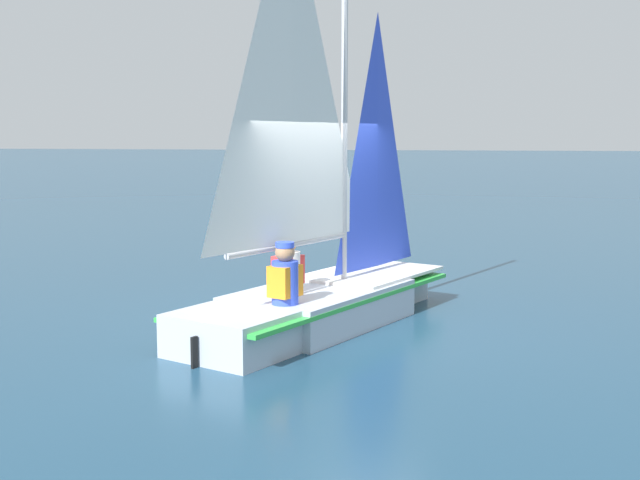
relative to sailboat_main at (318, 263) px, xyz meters
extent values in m
plane|color=navy|center=(0.03, -0.01, -0.78)|extent=(260.00, 260.00, 0.00)
cube|color=#B2BCCC|center=(0.03, -0.01, -0.55)|extent=(2.75, 2.17, 0.47)
cube|color=#B2BCCC|center=(1.62, -0.64, -0.55)|extent=(1.22, 1.08, 0.47)
cube|color=#B2BCCC|center=(-1.55, 0.62, -0.55)|extent=(1.37, 1.46, 0.47)
cube|color=green|center=(0.03, -0.01, -0.40)|extent=(4.50, 2.88, 0.05)
cube|color=silver|center=(1.15, -0.46, -0.29)|extent=(2.30, 1.91, 0.04)
cylinder|color=#B7B7BC|center=(0.54, -0.22, 2.10)|extent=(0.08, 0.08, 4.82)
cylinder|color=#B7B7BC|center=(-0.53, 0.21, 0.30)|extent=(2.16, 0.92, 0.07)
pyramid|color=white|center=(-0.53, 0.21, 2.36)|extent=(2.05, 0.86, 4.06)
pyramid|color=blue|center=(1.30, -0.52, 1.49)|extent=(1.39, 0.59, 3.41)
cube|color=black|center=(-2.07, 0.83, -0.62)|extent=(0.09, 0.06, 0.33)
cube|color=black|center=(-0.26, 0.32, -0.55)|extent=(0.35, 0.33, 0.45)
cylinder|color=white|center=(-0.26, 0.32, -0.07)|extent=(0.39, 0.39, 0.50)
cube|color=red|center=(-0.26, 0.32, -0.05)|extent=(0.41, 0.37, 0.35)
sphere|color=#A87A56|center=(-0.26, 0.32, 0.27)|extent=(0.22, 0.22, 0.22)
cylinder|color=blue|center=(-0.26, 0.32, 0.36)|extent=(0.27, 0.27, 0.06)
cube|color=black|center=(-0.98, 0.16, -0.55)|extent=(0.35, 0.33, 0.45)
cylinder|color=blue|center=(-0.98, 0.16, -0.07)|extent=(0.39, 0.39, 0.50)
cube|color=orange|center=(-0.98, 0.16, -0.05)|extent=(0.41, 0.37, 0.35)
sphere|color=#A87A56|center=(-0.98, 0.16, 0.27)|extent=(0.22, 0.22, 0.22)
cylinder|color=blue|center=(-0.98, 0.16, 0.36)|extent=(0.27, 0.27, 0.06)
camera|label=1|loc=(-9.50, -2.11, 1.55)|focal=45.00mm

